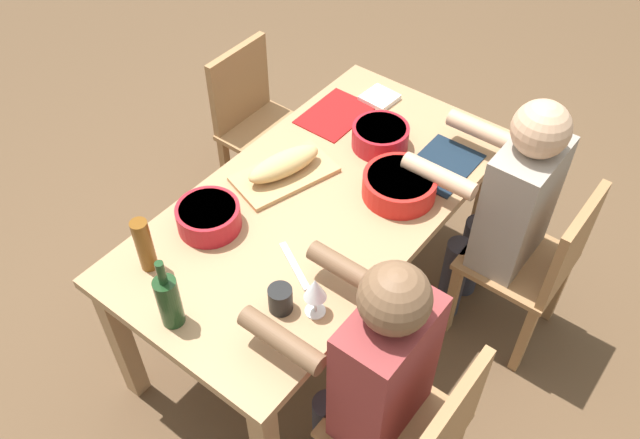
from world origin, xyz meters
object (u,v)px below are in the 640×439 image
Objects in this scene: serving_bowl_fruit at (208,216)px; napkin_stack at (380,98)px; cutting_board at (284,174)px; wine_bottle at (169,300)px; chair_far_left at (537,262)px; beer_bottle at (144,245)px; dining_table at (320,216)px; chair_far_right at (416,432)px; serving_bowl_pasta at (399,184)px; diner_far_left at (507,205)px; chair_near_left at (257,120)px; bread_loaf at (284,164)px; diner_far_right at (373,368)px; serving_bowl_greens at (381,136)px; wine_glass at (315,290)px; cup_far_right at (280,299)px.

serving_bowl_fruit is 1.69× the size of napkin_stack.
wine_bottle is (0.76, 0.16, 0.10)m from cutting_board.
chair_far_left is 1.54m from beer_bottle.
chair_far_right is at bearing 58.61° from dining_table.
serving_bowl_pasta is at bearing 149.52° from beer_bottle.
diner_far_left is at bearing 125.85° from serving_bowl_pasta.
chair_far_right is 0.91m from wine_bottle.
serving_bowl_pasta reaches higher than dining_table.
dining_table is at bearing 58.61° from chair_near_left.
beer_bottle is at bearing -6.83° from serving_bowl_fruit.
chair_far_right is at bearing 39.55° from napkin_stack.
bread_loaf reaches higher than serving_bowl_fruit.
wine_bottle reaches higher than chair_far_left.
diner_far_right is 0.90m from cutting_board.
chair_far_right is 3.60× the size of serving_bowl_greens.
bread_loaf is 0.77m from wine_bottle.
cutting_board is at bearing -65.02° from chair_far_left.
wine_glass reaches higher than serving_bowl_pasta.
diner_far_left is 0.44m from serving_bowl_pasta.
diner_far_right reaches higher than beer_bottle.
dining_table is at bearing 15.04° from napkin_stack.
cup_far_right is (0.89, 0.21, -0.01)m from serving_bowl_greens.
wine_bottle is 1.32× the size of beer_bottle.
diner_far_right is at bearing 82.93° from serving_bowl_fruit.
wine_glass is (0.44, 0.50, 0.05)m from bread_loaf.
chair_near_left is 1.25m from beer_bottle.
diner_far_right is 1.04m from serving_bowl_greens.
diner_far_left is at bearing 128.89° from dining_table.
wine_bottle reaches higher than serving_bowl_pasta.
chair_far_left is 8.87× the size of cup_far_right.
cutting_board is 0.78m from wine_bottle.
cutting_board is (-0.38, 0.04, -0.04)m from serving_bowl_fruit.
diner_far_right reaches higher than wine_glass.
serving_bowl_greens is 1.00× the size of serving_bowl_fruit.
napkin_stack is (-0.65, 0.01, -0.05)m from bread_loaf.
chair_far_right is 6.07× the size of napkin_stack.
cutting_board is at bearing -1.17° from napkin_stack.
cutting_board is 2.41× the size of wine_glass.
serving_bowl_fruit is at bearing -96.88° from wine_glass.
beer_bottle is (1.09, -1.02, 0.37)m from chair_far_left.
diner_far_right is 0.91m from bread_loaf.
serving_bowl_fruit is 0.47m from cup_far_right.
diner_far_right is at bearing 114.59° from wine_bottle.
napkin_stack is (-0.21, -0.93, 0.27)m from chair_far_left.
bread_loaf reaches higher than serving_bowl_greens.
wine_bottle is at bearing -15.19° from serving_bowl_pasta.
chair_far_left is 1.06m from wine_glass.
wine_bottle is (1.20, 0.72, 0.37)m from chair_near_left.
wine_glass reaches higher than dining_table.
diner_far_right reaches higher than bread_loaf.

